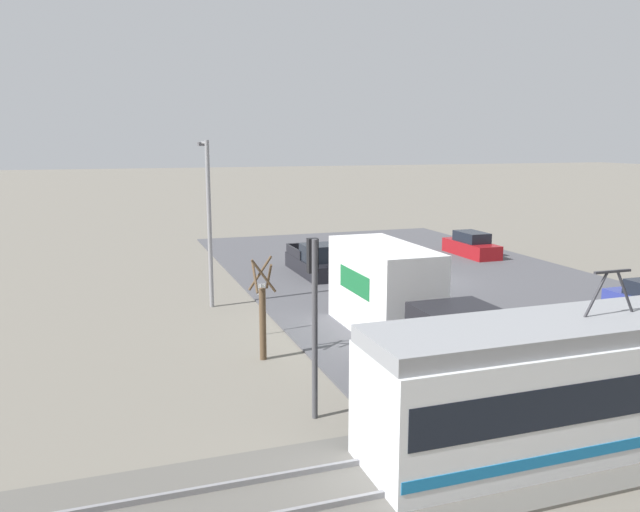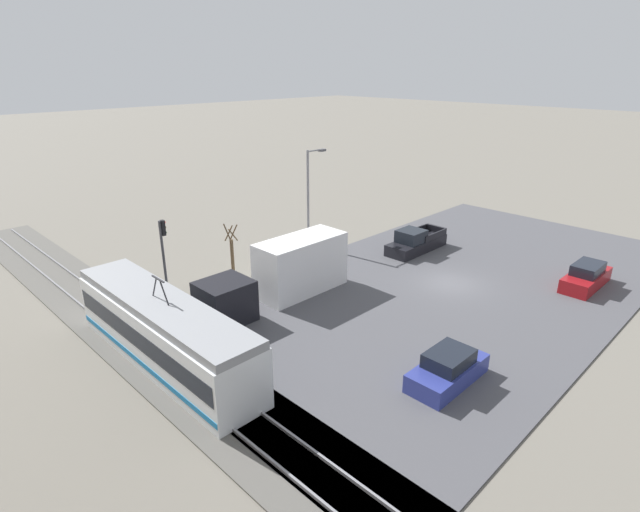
{
  "view_description": "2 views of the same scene",
  "coord_description": "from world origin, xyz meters",
  "px_view_note": "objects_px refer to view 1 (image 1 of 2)",
  "views": [
    {
      "loc": [
        16.6,
        30.13,
        7.68
      ],
      "look_at": [
        8.07,
        5.23,
        2.84
      ],
      "focal_mm": 35.0,
      "sensor_mm": 36.0,
      "label": 1
    },
    {
      "loc": [
        -15.47,
        27.8,
        13.74
      ],
      "look_at": [
        3.6,
        8.76,
        3.43
      ],
      "focal_mm": 28.0,
      "sensor_mm": 36.0,
      "label": 2
    }
  ],
  "objects_px": {
    "no_parking_sign": "(261,304)",
    "sedan_car_0": "(471,246)",
    "traffic_light_pole": "(314,303)",
    "pickup_truck": "(315,262)",
    "light_rail_tram": "(603,379)",
    "street_lamp_near_crossing": "(208,212)",
    "street_tree": "(263,314)",
    "box_truck": "(399,300)"
  },
  "relations": [
    {
      "from": "no_parking_sign",
      "to": "sedan_car_0",
      "type": "bearing_deg",
      "value": -144.77
    },
    {
      "from": "traffic_light_pole",
      "to": "no_parking_sign",
      "type": "distance_m",
      "value": 8.16
    },
    {
      "from": "no_parking_sign",
      "to": "pickup_truck",
      "type": "bearing_deg",
      "value": -119.21
    },
    {
      "from": "light_rail_tram",
      "to": "street_lamp_near_crossing",
      "type": "height_order",
      "value": "street_lamp_near_crossing"
    },
    {
      "from": "street_tree",
      "to": "no_parking_sign",
      "type": "xyz_separation_m",
      "value": [
        -0.63,
        -2.81,
        -0.4
      ]
    },
    {
      "from": "light_rail_tram",
      "to": "street_tree",
      "type": "xyz_separation_m",
      "value": [
        6.81,
        -8.82,
        -0.0
      ]
    },
    {
      "from": "light_rail_tram",
      "to": "box_truck",
      "type": "height_order",
      "value": "light_rail_tram"
    },
    {
      "from": "traffic_light_pole",
      "to": "no_parking_sign",
      "type": "relative_size",
      "value": 2.43
    },
    {
      "from": "street_tree",
      "to": "sedan_car_0",
      "type": "bearing_deg",
      "value": -140.1
    },
    {
      "from": "street_tree",
      "to": "box_truck",
      "type": "bearing_deg",
      "value": -178.97
    },
    {
      "from": "traffic_light_pole",
      "to": "street_lamp_near_crossing",
      "type": "xyz_separation_m",
      "value": [
        0.8,
        -13.12,
        1.18
      ]
    },
    {
      "from": "box_truck",
      "to": "traffic_light_pole",
      "type": "xyz_separation_m",
      "value": [
        5.14,
        5.18,
        1.6
      ]
    },
    {
      "from": "no_parking_sign",
      "to": "box_truck",
      "type": "bearing_deg",
      "value": 150.2
    },
    {
      "from": "light_rail_tram",
      "to": "box_truck",
      "type": "relative_size",
      "value": 1.26
    },
    {
      "from": "light_rail_tram",
      "to": "pickup_truck",
      "type": "relative_size",
      "value": 2.27
    },
    {
      "from": "sedan_car_0",
      "to": "no_parking_sign",
      "type": "height_order",
      "value": "no_parking_sign"
    },
    {
      "from": "light_rail_tram",
      "to": "pickup_truck",
      "type": "bearing_deg",
      "value": -88.62
    },
    {
      "from": "light_rail_tram",
      "to": "traffic_light_pole",
      "type": "height_order",
      "value": "traffic_light_pole"
    },
    {
      "from": "light_rail_tram",
      "to": "no_parking_sign",
      "type": "xyz_separation_m",
      "value": [
        6.18,
        -11.63,
        -0.4
      ]
    },
    {
      "from": "sedan_car_0",
      "to": "street_lamp_near_crossing",
      "type": "relative_size",
      "value": 0.61
    },
    {
      "from": "sedan_car_0",
      "to": "no_parking_sign",
      "type": "distance_m",
      "value": 21.48
    },
    {
      "from": "light_rail_tram",
      "to": "traffic_light_pole",
      "type": "xyz_separation_m",
      "value": [
        6.59,
        -3.74,
        1.62
      ]
    },
    {
      "from": "light_rail_tram",
      "to": "street_lamp_near_crossing",
      "type": "relative_size",
      "value": 1.67
    },
    {
      "from": "sedan_car_0",
      "to": "street_lamp_near_crossing",
      "type": "height_order",
      "value": "street_lamp_near_crossing"
    },
    {
      "from": "box_truck",
      "to": "pickup_truck",
      "type": "distance_m",
      "value": 12.9
    },
    {
      "from": "street_tree",
      "to": "street_lamp_near_crossing",
      "type": "distance_m",
      "value": 8.53
    },
    {
      "from": "box_truck",
      "to": "no_parking_sign",
      "type": "distance_m",
      "value": 5.48
    },
    {
      "from": "pickup_truck",
      "to": "street_lamp_near_crossing",
      "type": "xyz_separation_m",
      "value": [
        6.86,
        4.89,
        3.72
      ]
    },
    {
      "from": "street_lamp_near_crossing",
      "to": "street_tree",
      "type": "bearing_deg",
      "value": 94.04
    },
    {
      "from": "light_rail_tram",
      "to": "sedan_car_0",
      "type": "bearing_deg",
      "value": -115.31
    },
    {
      "from": "pickup_truck",
      "to": "street_tree",
      "type": "height_order",
      "value": "street_tree"
    },
    {
      "from": "street_tree",
      "to": "street_lamp_near_crossing",
      "type": "xyz_separation_m",
      "value": [
        0.57,
        -8.04,
        2.8
      ]
    },
    {
      "from": "box_truck",
      "to": "traffic_light_pole",
      "type": "distance_m",
      "value": 7.47
    },
    {
      "from": "box_truck",
      "to": "street_lamp_near_crossing",
      "type": "height_order",
      "value": "street_lamp_near_crossing"
    },
    {
      "from": "pickup_truck",
      "to": "street_tree",
      "type": "xyz_separation_m",
      "value": [
        6.29,
        12.93,
        0.92
      ]
    },
    {
      "from": "box_truck",
      "to": "sedan_car_0",
      "type": "xyz_separation_m",
      "value": [
        -12.81,
        -15.1,
        -0.97
      ]
    },
    {
      "from": "pickup_truck",
      "to": "no_parking_sign",
      "type": "distance_m",
      "value": 11.6
    },
    {
      "from": "box_truck",
      "to": "sedan_car_0",
      "type": "bearing_deg",
      "value": -130.3
    },
    {
      "from": "light_rail_tram",
      "to": "traffic_light_pole",
      "type": "bearing_deg",
      "value": -29.59
    },
    {
      "from": "street_lamp_near_crossing",
      "to": "no_parking_sign",
      "type": "bearing_deg",
      "value": 102.93
    },
    {
      "from": "traffic_light_pole",
      "to": "no_parking_sign",
      "type": "height_order",
      "value": "traffic_light_pole"
    },
    {
      "from": "sedan_car_0",
      "to": "street_lamp_near_crossing",
      "type": "xyz_separation_m",
      "value": [
        18.74,
        7.16,
        3.75
      ]
    }
  ]
}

